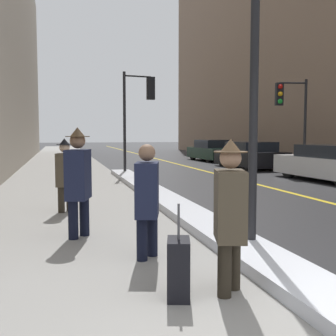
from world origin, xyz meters
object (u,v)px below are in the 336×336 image
at_px(traffic_light_near, 140,101).
at_px(parked_car_black, 250,156).
at_px(pedestrian_trailing, 78,178).
at_px(parked_car_dark_green, 212,151).
at_px(traffic_light_far, 289,106).
at_px(pedestrian_in_glasses, 65,172).
at_px(lamp_post, 255,21).
at_px(rolling_suitcase, 178,269).
at_px(pedestrian_nearside, 147,196).
at_px(pedestrian_with_shoulder_bag, 230,210).
at_px(parked_car_white, 333,164).

xyz_separation_m(traffic_light_near, parked_car_black, (5.67, 1.87, -2.33)).
xyz_separation_m(pedestrian_trailing, parked_car_dark_green, (8.70, 17.42, -0.33)).
height_order(traffic_light_far, pedestrian_in_glasses, traffic_light_far).
height_order(lamp_post, pedestrian_in_glasses, lamp_post).
height_order(traffic_light_far, parked_car_dark_green, traffic_light_far).
bearing_deg(pedestrian_trailing, parked_car_dark_green, 169.00).
bearing_deg(pedestrian_trailing, parked_car_black, 159.77).
height_order(pedestrian_in_glasses, rolling_suitcase, pedestrian_in_glasses).
relative_size(traffic_light_near, pedestrian_nearside, 2.71).
height_order(traffic_light_near, parked_car_black, traffic_light_near).
distance_m(pedestrian_in_glasses, parked_car_dark_green, 17.54).
bearing_deg(traffic_light_far, pedestrian_with_shoulder_bag, 66.47).
xyz_separation_m(pedestrian_with_shoulder_bag, pedestrian_nearside, (-0.57, 1.37, -0.03)).
xyz_separation_m(pedestrian_trailing, pedestrian_in_glasses, (-0.17, 2.29, -0.10)).
bearing_deg(pedestrian_in_glasses, lamp_post, 49.80).
height_order(pedestrian_nearside, parked_car_dark_green, pedestrian_nearside).
distance_m(lamp_post, rolling_suitcase, 3.48).
xyz_separation_m(lamp_post, parked_car_black, (6.24, 13.20, -2.54)).
height_order(lamp_post, pedestrian_nearside, lamp_post).
relative_size(pedestrian_nearside, pedestrian_in_glasses, 0.97).
distance_m(lamp_post, traffic_light_far, 11.86).
height_order(parked_car_black, rolling_suitcase, parked_car_black).
bearing_deg(pedestrian_with_shoulder_bag, pedestrian_nearside, -142.09).
xyz_separation_m(pedestrian_nearside, parked_car_dark_green, (7.89, 18.77, -0.22)).
distance_m(parked_car_white, parked_car_black, 5.97).
xyz_separation_m(traffic_light_far, rolling_suitcase, (-7.86, -11.38, -2.46)).
distance_m(pedestrian_in_glasses, parked_car_black, 12.95).
relative_size(pedestrian_in_glasses, parked_car_dark_green, 0.36).
relative_size(lamp_post, pedestrian_in_glasses, 3.44).
distance_m(pedestrian_nearside, rolling_suitcase, 1.49).
distance_m(parked_car_dark_green, rolling_suitcase, 21.64).
relative_size(lamp_post, pedestrian_trailing, 3.05).
xyz_separation_m(traffic_light_near, pedestrian_in_glasses, (-3.04, -7.70, -2.09)).
height_order(lamp_post, parked_car_black, lamp_post).
bearing_deg(pedestrian_trailing, pedestrian_with_shoulder_bag, 42.30).
relative_size(pedestrian_nearside, parked_car_white, 0.32).
bearing_deg(parked_car_black, parked_car_white, 179.17).
bearing_deg(parked_car_dark_green, parked_car_black, 175.15).
distance_m(pedestrian_trailing, parked_car_black, 14.62).
relative_size(traffic_light_near, parked_car_black, 0.94).
xyz_separation_m(parked_car_dark_green, rolling_suitcase, (-7.86, -20.16, -0.31)).
bearing_deg(traffic_light_near, pedestrian_with_shoulder_bag, -104.65).
bearing_deg(traffic_light_near, traffic_light_far, -21.05).
bearing_deg(parked_car_dark_green, traffic_light_far, 176.77).
height_order(traffic_light_far, pedestrian_trailing, traffic_light_far).
bearing_deg(pedestrian_with_shoulder_bag, pedestrian_in_glasses, -147.32).
height_order(pedestrian_with_shoulder_bag, parked_car_dark_green, pedestrian_with_shoulder_bag).
relative_size(pedestrian_in_glasses, parked_car_black, 0.36).
distance_m(traffic_light_far, pedestrian_trailing, 12.39).
distance_m(pedestrian_nearside, parked_car_dark_green, 20.36).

